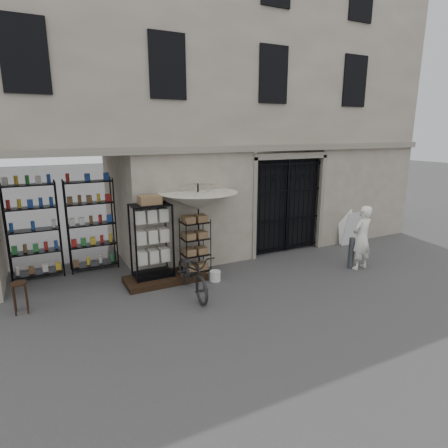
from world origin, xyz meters
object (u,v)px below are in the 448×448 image
bicycle (193,293)px  steel_bollard (351,253)px  shopkeeper (359,268)px  display_cabinet (152,245)px  wire_rack (195,248)px  wooden_stool (20,297)px  easel_sign (349,228)px  white_bucket (215,276)px  market_umbrella (198,196)px

bicycle → steel_bollard: bicycle is taller
bicycle → shopkeeper: (4.76, -0.56, 0.00)m
steel_bollard → shopkeeper: bearing=-35.5°
display_cabinet → wire_rack: bearing=-1.3°
wooden_stool → easel_sign: size_ratio=0.59×
white_bucket → bicycle: bicycle is taller
market_umbrella → steel_bollard: market_umbrella is taller
steel_bollard → easel_sign: easel_sign is taller
wire_rack → white_bucket: size_ratio=5.59×
display_cabinet → white_bucket: 1.78m
steel_bollard → display_cabinet: bearing=163.4°
wire_rack → white_bucket: 0.90m
market_umbrella → bicycle: size_ratio=1.49×
market_umbrella → wire_rack: bearing=-141.4°
bicycle → steel_bollard: bearing=-2.5°
easel_sign → display_cabinet: bearing=-168.8°
wooden_stool → steel_bollard: size_ratio=0.77×
shopkeeper → easel_sign: (1.34, 1.79, 0.59)m
white_bucket → shopkeeper: (3.95, -1.02, -0.13)m
display_cabinet → bicycle: size_ratio=1.03×
white_bucket → bicycle: size_ratio=0.14×
display_cabinet → steel_bollard: (5.17, -1.54, -0.55)m
steel_bollard → easel_sign: size_ratio=0.76×
wooden_stool → shopkeeper: size_ratio=0.38×
white_bucket → wire_rack: bearing=115.6°
display_cabinet → market_umbrella: market_umbrella is taller
market_umbrella → shopkeeper: 4.90m
wire_rack → white_bucket: wire_rack is taller
market_umbrella → steel_bollard: bearing=-22.3°
bicycle → steel_bollard: size_ratio=2.24×
wire_rack → white_bucket: (0.28, -0.59, -0.62)m
wire_rack → shopkeeper: wire_rack is taller
white_bucket → steel_bollard: 3.87m
display_cabinet → steel_bollard: size_ratio=2.31×
market_umbrella → bicycle: bearing=-119.8°
steel_bollard → white_bucket: bearing=166.9°
wooden_stool → shopkeeper: (8.31, -1.31, -0.35)m
wire_rack → wooden_stool: size_ratio=2.28×
wire_rack → shopkeeper: (4.24, -1.61, -0.75)m
white_bucket → shopkeeper: bearing=-14.4°
wooden_stool → easel_sign: 9.67m
market_umbrella → white_bucket: size_ratio=10.61×
white_bucket → wooden_stool: 4.38m
display_cabinet → shopkeeper: size_ratio=1.13×
easel_sign → steel_bollard: bearing=-122.8°
easel_sign → white_bucket: bearing=-161.4°
display_cabinet → white_bucket: size_ratio=7.33×
shopkeeper → market_umbrella: bearing=-29.4°
wire_rack → market_umbrella: bearing=29.7°
steel_bollard → wooden_stool: bearing=171.8°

